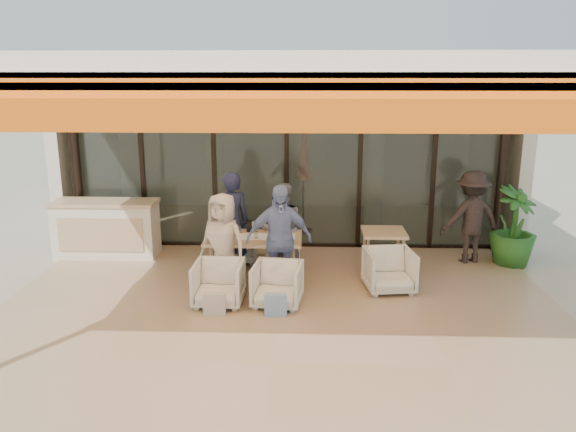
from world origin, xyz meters
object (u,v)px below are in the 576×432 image
(chair_near_left, at_px, (219,281))
(side_table, at_px, (384,237))
(chair_near_right, at_px, (277,283))
(diner_cream, at_px, (223,243))
(chair_far_right, at_px, (283,246))
(diner_grey, at_px, (282,228))
(dining_table, at_px, (254,240))
(potted_palm, at_px, (514,227))
(host_counter, at_px, (106,229))
(diner_navy, at_px, (231,223))
(side_chair, at_px, (389,269))
(chair_far_left, at_px, (235,242))
(diner_periwinkle, at_px, (279,240))
(standing_woman, at_px, (471,218))

(chair_near_left, distance_m, side_table, 2.87)
(chair_near_right, relative_size, diner_cream, 0.45)
(side_table, bearing_deg, chair_far_right, 162.21)
(chair_near_right, distance_m, diner_grey, 1.46)
(dining_table, height_order, diner_grey, diner_grey)
(side_table, bearing_deg, potted_palm, 13.26)
(host_counter, relative_size, diner_navy, 1.09)
(chair_far_right, xyz_separation_m, side_table, (1.67, -0.54, 0.34))
(chair_far_right, height_order, side_chair, side_chair)
(chair_far_left, relative_size, diner_periwinkle, 0.44)
(host_counter, relative_size, chair_near_right, 2.67)
(diner_cream, xyz_separation_m, standing_woman, (4.09, 1.51, 0.05))
(chair_near_right, bearing_deg, side_table, 46.57)
(chair_far_left, relative_size, diner_cream, 0.48)
(dining_table, xyz_separation_m, side_table, (2.10, 0.41, -0.05))
(dining_table, xyz_separation_m, diner_grey, (0.43, 0.44, 0.08))
(host_counter, distance_m, side_table, 4.91)
(chair_near_left, bearing_deg, chair_near_right, 1.46)
(chair_far_right, bearing_deg, chair_near_right, 89.76)
(host_counter, height_order, side_chair, host_counter)
(potted_palm, bearing_deg, chair_far_left, -179.98)
(standing_woman, bearing_deg, chair_far_left, -11.76)
(chair_far_right, distance_m, chair_near_left, 2.08)
(chair_far_left, xyz_separation_m, diner_periwinkle, (0.84, -1.40, 0.47))
(standing_woman, bearing_deg, diner_grey, -2.66)
(diner_cream, relative_size, potted_palm, 1.11)
(standing_woman, bearing_deg, chair_near_left, 12.90)
(chair_far_left, bearing_deg, diner_periwinkle, 112.68)
(diner_cream, relative_size, side_chair, 2.12)
(dining_table, distance_m, chair_near_right, 1.10)
(host_counter, bearing_deg, chair_far_left, -4.67)
(chair_far_right, height_order, diner_grey, diner_grey)
(diner_cream, bearing_deg, chair_far_left, 111.92)
(diner_periwinkle, bearing_deg, side_chair, -5.74)
(diner_periwinkle, bearing_deg, dining_table, 123.38)
(dining_table, relative_size, chair_far_left, 2.06)
(diner_navy, bearing_deg, host_counter, -35.58)
(side_chair, distance_m, standing_woman, 2.15)
(chair_far_right, height_order, diner_cream, diner_cream)
(chair_far_left, bearing_deg, standing_woman, 173.24)
(host_counter, relative_size, side_table, 2.48)
(diner_grey, height_order, standing_woman, standing_woman)
(diner_navy, bearing_deg, side_table, 160.01)
(dining_table, relative_size, diner_navy, 0.88)
(host_counter, xyz_separation_m, chair_near_left, (2.35, -2.09, -0.18))
(diner_cream, bearing_deg, chair_near_left, -68.08)
(chair_far_left, bearing_deg, chair_near_left, 81.72)
(side_table, bearing_deg, diner_periwinkle, -152.64)
(chair_far_left, bearing_deg, side_table, 159.66)
(diner_cream, height_order, standing_woman, standing_woman)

